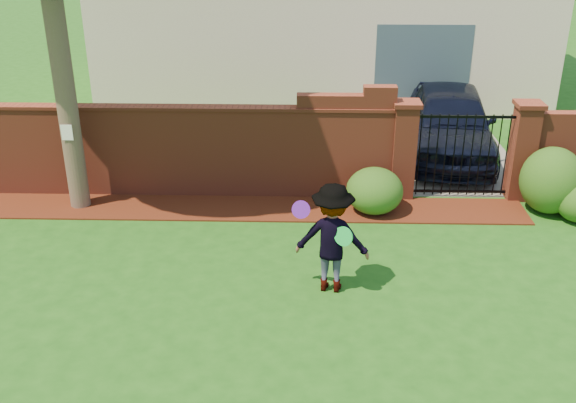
{
  "coord_description": "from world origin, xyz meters",
  "views": [
    {
      "loc": [
        0.56,
        -7.75,
        5.22
      ],
      "look_at": [
        0.31,
        1.4,
        1.05
      ],
      "focal_mm": 41.58,
      "sensor_mm": 36.0,
      "label": 1
    }
  ],
  "objects_px": {
    "car": "(451,126)",
    "man": "(332,239)",
    "frisbee_purple": "(301,210)",
    "frisbee_green": "(343,236)"
  },
  "relations": [
    {
      "from": "car",
      "to": "man",
      "type": "xyz_separation_m",
      "value": [
        -2.74,
        -5.43,
        0.06
      ]
    },
    {
      "from": "car",
      "to": "frisbee_purple",
      "type": "bearing_deg",
      "value": -113.32
    },
    {
      "from": "car",
      "to": "frisbee_purple",
      "type": "distance_m",
      "value": 6.39
    },
    {
      "from": "car",
      "to": "man",
      "type": "relative_size",
      "value": 2.72
    },
    {
      "from": "car",
      "to": "man",
      "type": "bearing_deg",
      "value": -110.15
    },
    {
      "from": "car",
      "to": "frisbee_purple",
      "type": "xyz_separation_m",
      "value": [
        -3.18,
        -5.52,
        0.56
      ]
    },
    {
      "from": "car",
      "to": "frisbee_green",
      "type": "distance_m",
      "value": 6.22
    },
    {
      "from": "man",
      "to": "frisbee_green",
      "type": "bearing_deg",
      "value": 135.41
    },
    {
      "from": "man",
      "to": "frisbee_purple",
      "type": "distance_m",
      "value": 0.67
    },
    {
      "from": "car",
      "to": "man",
      "type": "height_order",
      "value": "man"
    }
  ]
}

